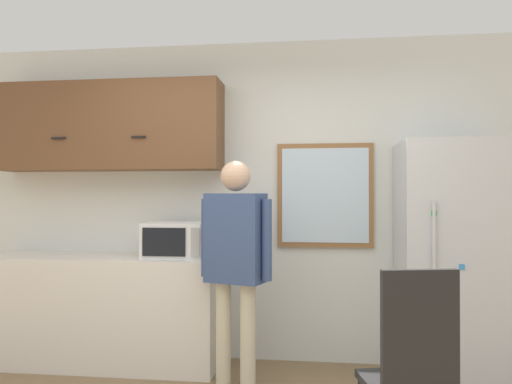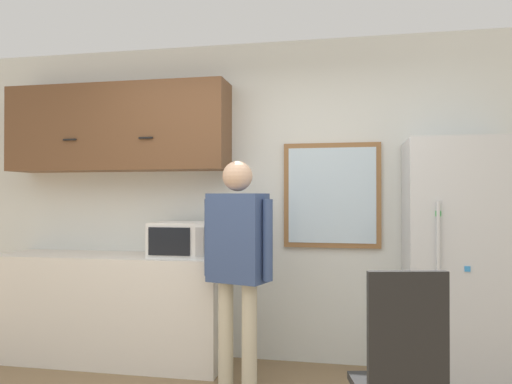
% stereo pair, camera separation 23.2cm
% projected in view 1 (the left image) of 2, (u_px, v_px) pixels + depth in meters
% --- Properties ---
extents(back_wall, '(6.00, 0.06, 2.70)m').
position_uv_depth(back_wall, '(253.00, 200.00, 4.28)').
color(back_wall, silver).
rests_on(back_wall, ground_plane).
extents(counter, '(1.96, 0.57, 0.89)m').
position_uv_depth(counter, '(102.00, 310.00, 4.11)').
color(counter, silver).
rests_on(counter, ground_plane).
extents(upper_cabinets, '(1.96, 0.37, 0.74)m').
position_uv_depth(upper_cabinets, '(108.00, 127.00, 4.24)').
color(upper_cabinets, brown).
extents(microwave, '(0.49, 0.42, 0.28)m').
position_uv_depth(microwave, '(177.00, 240.00, 4.04)').
color(microwave, white).
rests_on(microwave, counter).
extents(person, '(0.54, 0.33, 1.64)m').
position_uv_depth(person, '(236.00, 251.00, 3.57)').
color(person, beige).
rests_on(person, ground_plane).
extents(refrigerator, '(0.78, 0.69, 1.79)m').
position_uv_depth(refrigerator, '(454.00, 262.00, 3.71)').
color(refrigerator, silver).
rests_on(refrigerator, ground_plane).
extents(chair, '(0.48, 0.48, 1.04)m').
position_uv_depth(chair, '(412.00, 367.00, 2.44)').
color(chair, black).
rests_on(chair, ground_plane).
extents(window, '(0.79, 0.05, 0.86)m').
position_uv_depth(window, '(325.00, 195.00, 4.16)').
color(window, olive).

